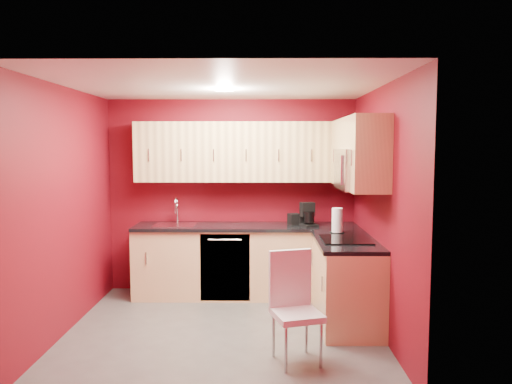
{
  "coord_description": "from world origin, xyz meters",
  "views": [
    {
      "loc": [
        0.39,
        -5.0,
        1.9
      ],
      "look_at": [
        0.33,
        0.55,
        1.39
      ],
      "focal_mm": 35.0,
      "sensor_mm": 36.0,
      "label": 1
    }
  ],
  "objects_px": {
    "sink": "(175,222)",
    "coffee_maker": "(309,215)",
    "paper_towel": "(337,220)",
    "microwave": "(358,169)",
    "napkin_holder": "(294,219)",
    "dining_chair": "(297,309)"
  },
  "relations": [
    {
      "from": "sink",
      "to": "dining_chair",
      "type": "height_order",
      "value": "sink"
    },
    {
      "from": "microwave",
      "to": "coffee_maker",
      "type": "distance_m",
      "value": 1.17
    },
    {
      "from": "coffee_maker",
      "to": "napkin_holder",
      "type": "height_order",
      "value": "coffee_maker"
    },
    {
      "from": "coffee_maker",
      "to": "dining_chair",
      "type": "distance_m",
      "value": 1.98
    },
    {
      "from": "sink",
      "to": "coffee_maker",
      "type": "relative_size",
      "value": 1.8
    },
    {
      "from": "microwave",
      "to": "coffee_maker",
      "type": "relative_size",
      "value": 2.62
    },
    {
      "from": "microwave",
      "to": "dining_chair",
      "type": "distance_m",
      "value": 1.67
    },
    {
      "from": "coffee_maker",
      "to": "napkin_holder",
      "type": "bearing_deg",
      "value": 128.26
    },
    {
      "from": "microwave",
      "to": "dining_chair",
      "type": "bearing_deg",
      "value": -125.84
    },
    {
      "from": "sink",
      "to": "paper_towel",
      "type": "relative_size",
      "value": 1.82
    },
    {
      "from": "paper_towel",
      "to": "dining_chair",
      "type": "distance_m",
      "value": 1.61
    },
    {
      "from": "sink",
      "to": "coffee_maker",
      "type": "bearing_deg",
      "value": -2.88
    },
    {
      "from": "sink",
      "to": "paper_towel",
      "type": "xyz_separation_m",
      "value": [
        1.95,
        -0.56,
        0.11
      ]
    },
    {
      "from": "coffee_maker",
      "to": "dining_chair",
      "type": "bearing_deg",
      "value": -118.28
    },
    {
      "from": "sink",
      "to": "paper_towel",
      "type": "distance_m",
      "value": 2.04
    },
    {
      "from": "sink",
      "to": "napkin_holder",
      "type": "relative_size",
      "value": 3.69
    },
    {
      "from": "paper_towel",
      "to": "coffee_maker",
      "type": "bearing_deg",
      "value": 119.68
    },
    {
      "from": "microwave",
      "to": "paper_towel",
      "type": "height_order",
      "value": "microwave"
    },
    {
      "from": "microwave",
      "to": "napkin_holder",
      "type": "relative_size",
      "value": 5.39
    },
    {
      "from": "microwave",
      "to": "napkin_holder",
      "type": "xyz_separation_m",
      "value": [
        -0.59,
        1.03,
        -0.68
      ]
    },
    {
      "from": "microwave",
      "to": "dining_chair",
      "type": "relative_size",
      "value": 0.78
    },
    {
      "from": "napkin_holder",
      "to": "sink",
      "type": "bearing_deg",
      "value": -178.9
    }
  ]
}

